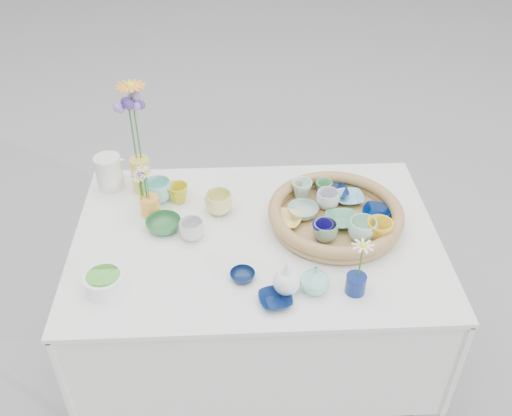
{
  "coord_description": "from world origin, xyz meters",
  "views": [
    {
      "loc": [
        -0.07,
        -1.5,
        2.05
      ],
      "look_at": [
        0.0,
        0.02,
        0.87
      ],
      "focal_mm": 40.0,
      "sensor_mm": 36.0,
      "label": 1
    }
  ],
  "objects_px": {
    "display_table": "(256,371)",
    "wicker_tray": "(335,215)",
    "bud_vase_seafoam": "(315,279)",
    "tall_vase_yellow": "(141,175)"
  },
  "relations": [
    {
      "from": "bud_vase_seafoam",
      "to": "tall_vase_yellow",
      "type": "xyz_separation_m",
      "value": [
        -0.59,
        0.56,
        0.02
      ]
    },
    {
      "from": "tall_vase_yellow",
      "to": "wicker_tray",
      "type": "bearing_deg",
      "value": -19.19
    },
    {
      "from": "display_table",
      "to": "wicker_tray",
      "type": "relative_size",
      "value": 2.66
    },
    {
      "from": "bud_vase_seafoam",
      "to": "tall_vase_yellow",
      "type": "bearing_deg",
      "value": 136.25
    },
    {
      "from": "wicker_tray",
      "to": "bud_vase_seafoam",
      "type": "distance_m",
      "value": 0.34
    },
    {
      "from": "wicker_tray",
      "to": "bud_vase_seafoam",
      "type": "height_order",
      "value": "bud_vase_seafoam"
    },
    {
      "from": "display_table",
      "to": "bud_vase_seafoam",
      "type": "distance_m",
      "value": 0.87
    },
    {
      "from": "wicker_tray",
      "to": "tall_vase_yellow",
      "type": "height_order",
      "value": "tall_vase_yellow"
    },
    {
      "from": "display_table",
      "to": "tall_vase_yellow",
      "type": "height_order",
      "value": "tall_vase_yellow"
    },
    {
      "from": "wicker_tray",
      "to": "tall_vase_yellow",
      "type": "distance_m",
      "value": 0.74
    }
  ]
}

